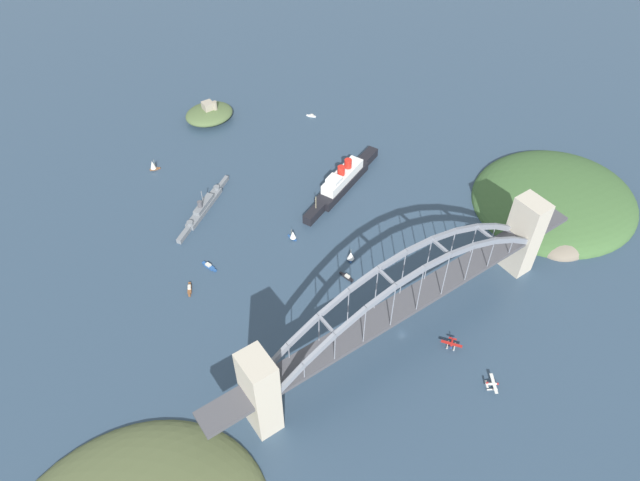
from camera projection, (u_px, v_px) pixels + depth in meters
ground_plane at (402, 334)px, 323.13m from camera, size 1400.00×1400.00×0.00m
harbor_arch_bridge at (408, 302)px, 302.75m from camera, size 241.59×18.15×63.13m
headland_east_shore at (554, 203)px, 400.03m from camera, size 117.70×108.01×28.74m
ocean_liner at (343, 180)px, 407.82m from camera, size 87.72×41.72×19.89m
naval_cruiser at (204, 207)px, 393.17m from camera, size 58.79×42.34×16.34m
fort_island_mid_harbor at (209, 114)px, 468.53m from camera, size 39.04×33.82×16.62m
seaplane_taxiing_near_bridge at (492, 385)px, 298.61m from camera, size 8.61×10.79×4.80m
seaplane_second_in_formation at (451, 344)px, 316.00m from camera, size 9.01×10.38×4.93m
small_boat_0 at (347, 277)px, 351.72m from camera, size 3.57×10.63×2.48m
small_boat_1 at (311, 116)px, 474.32m from camera, size 5.76×7.17×2.17m
small_boat_2 at (153, 165)px, 423.02m from camera, size 7.59×5.22×8.97m
small_boat_3 at (293, 235)px, 373.02m from camera, size 4.82×7.44×7.84m
small_boat_4 at (351, 256)px, 360.39m from camera, size 6.77×7.61×7.69m
small_boat_5 at (190, 289)px, 345.07m from camera, size 5.94×9.96×2.40m
small_boat_6 at (209, 266)px, 358.00m from camera, size 4.84×11.78×2.17m
channel_marker_buoy at (367, 307)px, 335.37m from camera, size 2.20×2.20×2.75m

